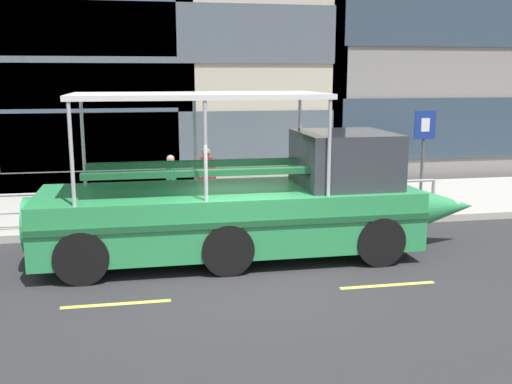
# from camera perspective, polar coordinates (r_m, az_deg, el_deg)

# --- Properties ---
(ground_plane) EXTENTS (120.00, 120.00, 0.00)m
(ground_plane) POSITION_cam_1_polar(r_m,az_deg,el_deg) (11.56, -0.94, -7.75)
(ground_plane) COLOR #2B2B2D
(sidewalk) EXTENTS (32.00, 4.80, 0.18)m
(sidewalk) POSITION_cam_1_polar(r_m,az_deg,el_deg) (16.88, -4.22, -1.37)
(sidewalk) COLOR #A8A59E
(sidewalk) RESTS_ON ground_plane
(curb_edge) EXTENTS (32.00, 0.18, 0.18)m
(curb_edge) POSITION_cam_1_polar(r_m,az_deg,el_deg) (14.48, -3.06, -3.48)
(curb_edge) COLOR #B2ADA3
(curb_edge) RESTS_ON ground_plane
(lane_centreline) EXTENTS (25.80, 0.12, 0.01)m
(lane_centreline) POSITION_cam_1_polar(r_m,az_deg,el_deg) (10.49, 0.17, -9.76)
(lane_centreline) COLOR #DBD64C
(lane_centreline) RESTS_ON ground_plane
(curb_guardrail) EXTENTS (11.60, 0.09, 0.88)m
(curb_guardrail) POSITION_cam_1_polar(r_m,az_deg,el_deg) (14.63, -3.86, -0.58)
(curb_guardrail) COLOR #9EA0A8
(curb_guardrail) RESTS_ON sidewalk
(parking_sign) EXTENTS (0.60, 0.12, 2.63)m
(parking_sign) POSITION_cam_1_polar(r_m,az_deg,el_deg) (16.72, 15.76, 4.63)
(parking_sign) COLOR #4C4F54
(parking_sign) RESTS_ON sidewalk
(duck_tour_boat) EXTENTS (9.53, 2.57, 3.39)m
(duck_tour_boat) POSITION_cam_1_polar(r_m,az_deg,el_deg) (12.38, -0.07, -1.19)
(duck_tour_boat) COLOR #2D9351
(duck_tour_boat) RESTS_ON ground_plane
(pedestrian_near_bow) EXTENTS (0.28, 0.40, 1.54)m
(pedestrian_near_bow) POSITION_cam_1_polar(r_m,az_deg,el_deg) (16.56, 5.32, 1.97)
(pedestrian_near_bow) COLOR black
(pedestrian_near_bow) RESTS_ON sidewalk
(pedestrian_mid_left) EXTENTS (0.49, 0.23, 1.71)m
(pedestrian_mid_left) POSITION_cam_1_polar(r_m,az_deg,el_deg) (15.57, -4.76, 1.76)
(pedestrian_mid_left) COLOR #1E2338
(pedestrian_mid_left) RESTS_ON sidewalk
(pedestrian_mid_right) EXTENTS (0.28, 0.39, 1.51)m
(pedestrian_mid_right) POSITION_cam_1_polar(r_m,az_deg,el_deg) (15.80, -8.14, 1.38)
(pedestrian_mid_right) COLOR black
(pedestrian_mid_right) RESTS_ON sidewalk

